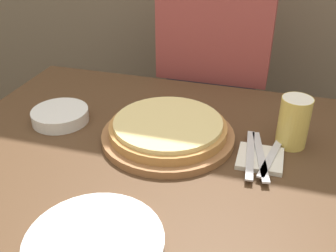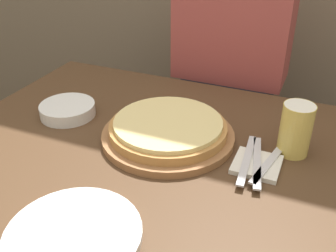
{
  "view_description": "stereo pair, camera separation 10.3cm",
  "coord_description": "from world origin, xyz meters",
  "px_view_note": "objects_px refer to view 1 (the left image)",
  "views": [
    {
      "loc": [
        0.26,
        -0.77,
        1.33
      ],
      "look_at": [
        0.01,
        0.09,
        0.81
      ],
      "focal_mm": 42.0,
      "sensor_mm": 36.0,
      "label": 1
    },
    {
      "loc": [
        0.36,
        -0.73,
        1.33
      ],
      "look_at": [
        0.01,
        0.09,
        0.81
      ],
      "focal_mm": 42.0,
      "sensor_mm": 36.0,
      "label": 2
    }
  ],
  "objects_px": {
    "dinner_plate": "(94,242)",
    "dinner_knife": "(260,156)",
    "side_bowl": "(60,116)",
    "spoon": "(271,157)",
    "beer_glass": "(294,120)",
    "pizza_on_board": "(168,131)",
    "fork": "(250,154)",
    "diner_person": "(212,95)"
  },
  "relations": [
    {
      "from": "dinner_plate",
      "to": "dinner_knife",
      "type": "bearing_deg",
      "value": 53.39
    },
    {
      "from": "dinner_plate",
      "to": "side_bowl",
      "type": "height_order",
      "value": "side_bowl"
    },
    {
      "from": "spoon",
      "to": "dinner_knife",
      "type": "bearing_deg",
      "value": 180.0
    },
    {
      "from": "beer_glass",
      "to": "dinner_plate",
      "type": "relative_size",
      "value": 0.51
    },
    {
      "from": "pizza_on_board",
      "to": "spoon",
      "type": "distance_m",
      "value": 0.27
    },
    {
      "from": "pizza_on_board",
      "to": "fork",
      "type": "height_order",
      "value": "pizza_on_board"
    },
    {
      "from": "pizza_on_board",
      "to": "diner_person",
      "type": "bearing_deg",
      "value": 87.15
    },
    {
      "from": "side_bowl",
      "to": "spoon",
      "type": "height_order",
      "value": "side_bowl"
    },
    {
      "from": "beer_glass",
      "to": "dinner_knife",
      "type": "xyz_separation_m",
      "value": [
        -0.07,
        -0.1,
        -0.06
      ]
    },
    {
      "from": "dinner_knife",
      "to": "fork",
      "type": "bearing_deg",
      "value": -180.0
    },
    {
      "from": "dinner_plate",
      "to": "fork",
      "type": "bearing_deg",
      "value": 56.01
    },
    {
      "from": "beer_glass",
      "to": "spoon",
      "type": "bearing_deg",
      "value": -114.34
    },
    {
      "from": "pizza_on_board",
      "to": "dinner_plate",
      "type": "distance_m",
      "value": 0.4
    },
    {
      "from": "diner_person",
      "to": "pizza_on_board",
      "type": "bearing_deg",
      "value": -92.85
    },
    {
      "from": "dinner_knife",
      "to": "diner_person",
      "type": "xyz_separation_m",
      "value": [
        -0.22,
        0.56,
        -0.13
      ]
    },
    {
      "from": "pizza_on_board",
      "to": "diner_person",
      "type": "height_order",
      "value": "diner_person"
    },
    {
      "from": "dinner_plate",
      "to": "spoon",
      "type": "bearing_deg",
      "value": 50.94
    },
    {
      "from": "dinner_plate",
      "to": "diner_person",
      "type": "distance_m",
      "value": 0.94
    },
    {
      "from": "pizza_on_board",
      "to": "beer_glass",
      "type": "bearing_deg",
      "value": 11.61
    },
    {
      "from": "dinner_plate",
      "to": "fork",
      "type": "height_order",
      "value": "dinner_plate"
    },
    {
      "from": "dinner_knife",
      "to": "diner_person",
      "type": "height_order",
      "value": "diner_person"
    },
    {
      "from": "pizza_on_board",
      "to": "diner_person",
      "type": "xyz_separation_m",
      "value": [
        0.03,
        0.53,
        -0.14
      ]
    },
    {
      "from": "fork",
      "to": "diner_person",
      "type": "relative_size",
      "value": 0.16
    },
    {
      "from": "dinner_plate",
      "to": "fork",
      "type": "relative_size",
      "value": 1.22
    },
    {
      "from": "fork",
      "to": "spoon",
      "type": "distance_m",
      "value": 0.05
    },
    {
      "from": "pizza_on_board",
      "to": "dinner_plate",
      "type": "relative_size",
      "value": 1.35
    },
    {
      "from": "dinner_knife",
      "to": "diner_person",
      "type": "distance_m",
      "value": 0.62
    },
    {
      "from": "dinner_plate",
      "to": "side_bowl",
      "type": "relative_size",
      "value": 1.62
    },
    {
      "from": "side_bowl",
      "to": "diner_person",
      "type": "distance_m",
      "value": 0.65
    },
    {
      "from": "pizza_on_board",
      "to": "dinner_knife",
      "type": "height_order",
      "value": "pizza_on_board"
    },
    {
      "from": "side_bowl",
      "to": "dinner_knife",
      "type": "distance_m",
      "value": 0.57
    },
    {
      "from": "pizza_on_board",
      "to": "dinner_plate",
      "type": "height_order",
      "value": "pizza_on_board"
    },
    {
      "from": "side_bowl",
      "to": "fork",
      "type": "height_order",
      "value": "side_bowl"
    },
    {
      "from": "beer_glass",
      "to": "dinner_knife",
      "type": "distance_m",
      "value": 0.13
    },
    {
      "from": "beer_glass",
      "to": "dinner_knife",
      "type": "relative_size",
      "value": 0.63
    },
    {
      "from": "pizza_on_board",
      "to": "beer_glass",
      "type": "relative_size",
      "value": 2.64
    },
    {
      "from": "beer_glass",
      "to": "dinner_plate",
      "type": "height_order",
      "value": "beer_glass"
    },
    {
      "from": "side_bowl",
      "to": "dinner_knife",
      "type": "height_order",
      "value": "side_bowl"
    },
    {
      "from": "dinner_plate",
      "to": "diner_person",
      "type": "xyz_separation_m",
      "value": [
        0.05,
        0.93,
        -0.12
      ]
    },
    {
      "from": "fork",
      "to": "dinner_knife",
      "type": "bearing_deg",
      "value": 0.0
    },
    {
      "from": "beer_glass",
      "to": "diner_person",
      "type": "distance_m",
      "value": 0.58
    },
    {
      "from": "dinner_knife",
      "to": "side_bowl",
      "type": "bearing_deg",
      "value": 176.18
    }
  ]
}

